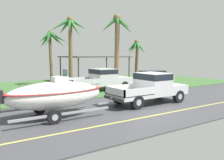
# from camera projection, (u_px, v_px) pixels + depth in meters

# --- Properties ---
(ground) EXTENTS (36.00, 22.00, 0.11)m
(ground) POSITION_uv_depth(u_px,v_px,m) (77.00, 90.00, 20.79)
(ground) COLOR #424247
(pickup_truck_towing) EXTENTS (5.46, 2.07, 1.93)m
(pickup_truck_towing) POSITION_uv_depth(u_px,v_px,m) (152.00, 86.00, 15.16)
(pickup_truck_towing) COLOR silver
(pickup_truck_towing) RESTS_ON ground
(boat_on_trailer) EXTENTS (6.02, 2.41, 2.34)m
(boat_on_trailer) POSITION_uv_depth(u_px,v_px,m) (55.00, 95.00, 11.61)
(boat_on_trailer) COLOR gray
(boat_on_trailer) RESTS_ON ground
(parked_pickup_background) EXTENTS (5.99, 2.08, 1.90)m
(parked_pickup_background) POSITION_uv_depth(u_px,v_px,m) (103.00, 79.00, 20.26)
(parked_pickup_background) COLOR silver
(parked_pickup_background) RESTS_ON ground
(parked_sedan_near) EXTENTS (4.42, 1.91, 1.38)m
(parked_sedan_near) POSITION_uv_depth(u_px,v_px,m) (153.00, 77.00, 25.86)
(parked_sedan_near) COLOR beige
(parked_sedan_near) RESTS_ON ground
(carport_awning) EXTENTS (6.87, 5.32, 2.93)m
(carport_awning) POSITION_uv_depth(u_px,v_px,m) (94.00, 57.00, 27.28)
(carport_awning) COLOR #4C4238
(carport_awning) RESTS_ON ground
(palm_tree_near_right) EXTENTS (2.79, 2.71, 5.49)m
(palm_tree_near_right) POSITION_uv_depth(u_px,v_px,m) (51.00, 42.00, 23.56)
(palm_tree_near_right) COLOR brown
(palm_tree_near_right) RESTS_ON ground
(palm_tree_mid) EXTENTS (3.66, 2.93, 6.60)m
(palm_tree_mid) POSITION_uv_depth(u_px,v_px,m) (70.00, 34.00, 21.87)
(palm_tree_mid) COLOR brown
(palm_tree_mid) RESTS_ON ground
(palm_tree_far_left) EXTENTS (2.74, 3.19, 6.75)m
(palm_tree_far_left) POSITION_uv_depth(u_px,v_px,m) (117.00, 35.00, 21.58)
(palm_tree_far_left) COLOR brown
(palm_tree_far_left) RESTS_ON ground
(palm_tree_far_right) EXTENTS (2.85, 3.45, 4.91)m
(palm_tree_far_right) POSITION_uv_depth(u_px,v_px,m) (137.00, 50.00, 28.21)
(palm_tree_far_right) COLOR brown
(palm_tree_far_right) RESTS_ON ground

